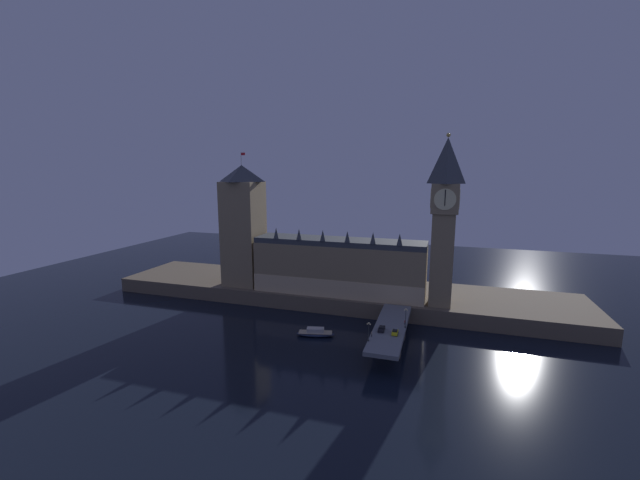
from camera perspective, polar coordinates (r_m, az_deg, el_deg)
ground_plane at (r=158.37m, az=-1.25°, el=-12.92°), size 400.00×400.00×0.00m
embankment at (r=192.27m, az=2.51°, el=-7.65°), size 220.00×42.00×6.76m
parliament_hall at (r=177.62m, az=2.75°, el=-3.84°), size 76.65×16.93×29.90m
clock_tower at (r=165.01m, az=17.59°, el=3.24°), size 10.98×11.09×69.44m
victoria_tower at (r=193.16m, az=-11.07°, el=2.11°), size 17.22×17.22×63.66m
bridge at (r=145.32m, az=10.18°, el=-12.91°), size 10.85×46.00×7.45m
car_northbound_trail at (r=139.81m, az=8.94°, el=-12.63°), size 2.11×4.55×1.55m
car_southbound_lead at (r=137.80m, az=10.85°, el=-13.05°), size 2.08×3.80×1.50m
pedestrian_near_rail at (r=134.73m, az=7.52°, el=-13.40°), size 0.38×0.38×1.73m
pedestrian_mid_walk at (r=146.17m, az=12.24°, el=-11.60°), size 0.38×0.38×1.86m
street_lamp_near at (r=130.27m, az=7.09°, el=-12.76°), size 1.34×0.60×6.41m
street_lamp_mid at (r=142.50m, az=12.36°, el=-10.70°), size 1.34×0.60×7.09m
boat_upstream at (r=152.45m, az=-0.68°, el=-13.38°), size 14.95×7.73×3.19m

